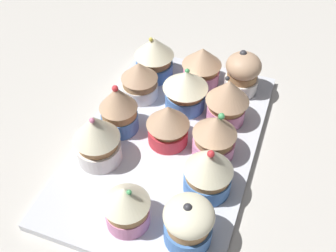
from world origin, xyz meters
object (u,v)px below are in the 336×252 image
at_px(cupcake_3, 97,138).
at_px(cupcake_0, 154,56).
at_px(baking_tray, 168,143).
at_px(cupcake_7, 128,206).
at_px(cupcake_11, 209,170).
at_px(cupcake_9, 227,100).
at_px(cupcake_4, 202,65).
at_px(cupcake_8, 243,73).
at_px(cupcake_2, 120,107).
at_px(cupcake_6, 167,125).
at_px(cupcake_10, 215,135).
at_px(cupcake_12, 188,223).
at_px(cupcake_1, 140,80).
at_px(cupcake_5, 188,90).

bearing_deg(cupcake_3, cupcake_0, 178.74).
bearing_deg(baking_tray, cupcake_7, 0.63).
bearing_deg(cupcake_11, cupcake_9, -175.90).
xyz_separation_m(baking_tray, cupcake_7, (0.14, 0.00, 0.04)).
bearing_deg(cupcake_4, cupcake_8, 92.87).
bearing_deg(cupcake_8, cupcake_2, -46.32).
relative_size(cupcake_4, cupcake_9, 0.89).
xyz_separation_m(cupcake_4, cupcake_11, (0.20, 0.07, 0.00)).
height_order(cupcake_6, cupcake_11, cupcake_11).
height_order(cupcake_10, cupcake_12, cupcake_10).
relative_size(cupcake_1, cupcake_8, 0.88).
relative_size(cupcake_11, cupcake_12, 1.18).
distance_m(cupcake_2, cupcake_7, 0.16).
bearing_deg(baking_tray, cupcake_12, 28.51).
bearing_deg(cupcake_11, cupcake_4, -161.09).
bearing_deg(cupcake_5, cupcake_0, -126.30).
bearing_deg(cupcake_12, baking_tray, -151.49).
relative_size(cupcake_2, cupcake_3, 0.98).
bearing_deg(cupcake_6, cupcake_5, 177.08).
xyz_separation_m(cupcake_0, cupcake_6, (0.14, 0.07, -0.00)).
bearing_deg(cupcake_9, baking_tray, -43.04).
height_order(cupcake_3, cupcake_12, cupcake_3).
bearing_deg(cupcake_4, cupcake_0, -84.59).
distance_m(cupcake_1, cupcake_6, 0.11).
bearing_deg(cupcake_7, baking_tray, -179.37).
bearing_deg(cupcake_10, cupcake_12, 3.15).
bearing_deg(cupcake_3, cupcake_4, 157.73).
distance_m(baking_tray, cupcake_0, 0.16).
xyz_separation_m(cupcake_4, cupcake_12, (0.28, 0.07, -0.00)).
bearing_deg(cupcake_8, cupcake_4, -87.13).
xyz_separation_m(cupcake_5, cupcake_12, (0.21, 0.07, -0.00)).
distance_m(cupcake_6, cupcake_11, 0.10).
xyz_separation_m(cupcake_6, cupcake_8, (-0.15, 0.07, 0.00)).
distance_m(cupcake_4, cupcake_8, 0.07).
xyz_separation_m(cupcake_8, cupcake_9, (0.07, -0.01, 0.00)).
xyz_separation_m(baking_tray, cupcake_8, (-0.15, 0.07, 0.04)).
bearing_deg(cupcake_10, cupcake_7, -24.71).
relative_size(cupcake_1, cupcake_4, 0.95).
distance_m(cupcake_7, cupcake_11, 0.11).
xyz_separation_m(cupcake_0, cupcake_12, (0.27, 0.15, -0.01)).
bearing_deg(cupcake_9, cupcake_8, 175.20).
bearing_deg(cupcake_2, cupcake_9, 115.49).
relative_size(cupcake_1, cupcake_12, 0.95).
distance_m(baking_tray, cupcake_11, 0.11).
bearing_deg(cupcake_2, cupcake_11, 66.65).
xyz_separation_m(cupcake_3, cupcake_7, (0.08, 0.08, -0.01)).
height_order(baking_tray, cupcake_0, cupcake_0).
height_order(cupcake_2, cupcake_3, cupcake_3).
bearing_deg(cupcake_2, cupcake_10, 88.93).
relative_size(baking_tray, cupcake_10, 5.30).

